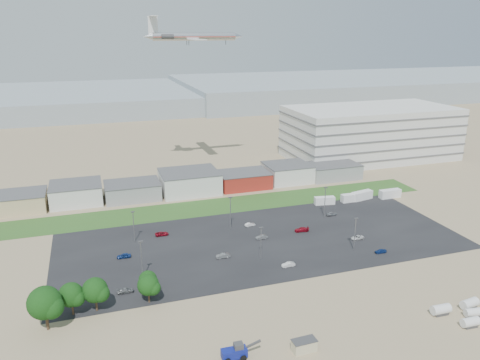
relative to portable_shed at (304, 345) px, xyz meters
name	(u,v)px	position (x,y,z in m)	size (l,w,h in m)	color
ground	(271,274)	(5.09, 30.36, -1.23)	(700.00, 700.00, 0.00)	#8B7658
parking_lot	(262,240)	(10.09, 50.36, -1.23)	(120.00, 50.00, 0.01)	black
grass_strip	(217,206)	(5.09, 82.36, -1.22)	(160.00, 16.00, 0.02)	#325821
hills_backdrop	(182,97)	(45.09, 345.36, 3.27)	(700.00, 200.00, 9.00)	gray
building_row	(161,185)	(-11.91, 101.36, 2.77)	(170.00, 20.00, 8.00)	silver
parking_garage	(370,133)	(95.09, 125.36, 11.27)	(80.00, 40.00, 25.00)	silver
portable_shed	(304,345)	(0.00, 0.00, 0.00)	(4.89, 2.54, 2.46)	#BFB690
telehandler	(234,352)	(-13.78, 1.99, 0.42)	(7.92, 2.64, 3.30)	navy
storage_tank_nw	(441,309)	(34.23, 1.89, 0.06)	(4.31, 2.15, 2.59)	silver
storage_tank_ne	(469,303)	(42.07, 1.82, 0.04)	(4.23, 2.12, 2.54)	silver
storage_tank_sw	(470,322)	(36.99, -3.84, -0.06)	(3.92, 1.96, 2.35)	silver
storage_tank_se	(473,312)	(40.37, -1.04, -0.13)	(3.66, 1.83, 2.20)	silver
box_trailer_a	(325,201)	(42.72, 72.28, 0.16)	(7.41, 2.32, 2.78)	silver
box_trailer_b	(351,198)	(53.43, 71.87, 0.21)	(7.67, 2.40, 2.88)	silver
box_trailer_c	(362,195)	(58.50, 72.48, 0.35)	(8.43, 2.63, 3.16)	silver
box_trailer_d	(390,194)	(69.57, 70.91, 0.34)	(8.39, 2.62, 3.15)	silver
tree_far_left	(45,306)	(-48.35, 23.10, 4.40)	(7.51, 7.51, 11.27)	black
tree_left	(71,297)	(-43.36, 27.21, 3.13)	(5.82, 5.82, 8.72)	black
tree_mid	(95,293)	(-38.30, 27.22, 3.32)	(6.07, 6.07, 9.10)	black
tree_right	(148,287)	(-26.64, 26.84, 2.76)	(5.32, 5.32, 7.98)	black
tree_near	(148,281)	(-26.28, 30.39, 2.24)	(4.62, 4.62, 6.93)	black
lightpole_front_l	(142,260)	(-26.69, 38.55, 3.95)	(1.22, 0.51, 10.37)	slate
lightpole_front_m	(261,243)	(5.59, 39.23, 3.50)	(1.11, 0.46, 9.47)	slate
lightpole_front_r	(355,234)	(33.15, 36.38, 3.64)	(1.15, 0.48, 9.74)	slate
lightpole_back_l	(134,227)	(-26.30, 61.65, 3.54)	(1.12, 0.47, 9.54)	slate
lightpole_back_m	(230,213)	(3.84, 61.99, 4.06)	(1.25, 0.52, 10.58)	slate
lightpole_back_r	(325,202)	(36.97, 61.62, 4.01)	(1.23, 0.51, 10.48)	slate
airliner	(194,36)	(9.22, 129.90, 56.83)	(42.87, 29.23, 12.67)	silver
parked_car_0	(357,238)	(37.90, 42.11, -0.67)	(1.85, 4.02, 1.12)	silver
parked_car_2	(381,251)	(39.24, 32.05, -0.66)	(1.34, 3.34, 1.14)	navy
parked_car_4	(223,256)	(-4.11, 43.09, -0.58)	(1.37, 3.93, 1.29)	#595B5E
parked_car_5	(124,256)	(-30.33, 51.61, -0.58)	(1.55, 3.85, 1.31)	navy
parked_car_7	(262,237)	(10.46, 51.37, -0.63)	(1.27, 3.64, 1.20)	#595B5E
parked_car_8	(332,214)	(39.78, 61.52, -0.59)	(1.51, 3.75, 1.28)	#A5A5AA
parked_car_9	(162,234)	(-17.92, 63.22, -0.66)	(1.89, 4.11, 1.14)	maroon
parked_car_10	(126,290)	(-31.49, 32.88, -0.65)	(1.62, 4.00, 1.16)	#595B5E
parked_car_11	(250,224)	(10.32, 61.71, -0.67)	(1.18, 3.39, 1.12)	silver
parked_car_12	(302,230)	(24.35, 52.61, -0.58)	(1.82, 4.48, 1.30)	maroon
parked_car_13	(288,265)	(11.06, 32.76, -0.63)	(1.27, 3.65, 1.20)	silver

